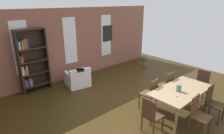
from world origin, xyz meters
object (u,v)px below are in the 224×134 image
Objects in this scene: dining_chair_head_left at (151,115)px; potted_plant_by_shelf at (144,60)px; dining_chair_near_left at (198,114)px; vase_on_table at (179,88)px; armchair_white at (78,79)px; dining_chair_far_left at (150,93)px; dining_chair_near_right at (213,102)px; dining_chair_head_right at (201,84)px; dining_table at (181,92)px; bookshelf_tall at (31,61)px; dining_chair_far_right at (167,85)px.

potted_plant_by_shelf is at bearing 40.93° from dining_chair_head_left.
vase_on_table is at bearing 68.97° from dining_chair_near_left.
vase_on_table reaches higher than armchair_white.
dining_chair_head_left is at bearing 179.94° from vase_on_table.
dining_chair_far_left and dining_chair_near_right have the same top height.
potted_plant_by_shelf is at bearing 51.01° from vase_on_table.
potted_plant_by_shelf is at bearing 62.20° from dining_chair_near_right.
vase_on_table is 0.20× the size of dining_chair_near_right.
dining_chair_head_right is at bearing 0.25° from vase_on_table.
bookshelf_tall reaches higher than dining_table.
dining_chair_near_left is (-0.86, -0.00, 0.00)m from dining_chair_near_right.
dining_chair_near_right is at bearing -59.43° from dining_table.
dining_chair_far_left is 1.15m from dining_chair_head_left.
dining_chair_head_right and dining_chair_head_left have the same top height.
dining_chair_near_right is at bearing -141.04° from dining_chair_head_right.
potted_plant_by_shelf is (3.78, -0.12, -0.02)m from armchair_white.
bookshelf_tall is 1.77m from armchair_white.
vase_on_table is at bearing -128.63° from dining_chair_far_right.
vase_on_table is at bearing -69.76° from dining_chair_far_left.
dining_chair_far_right and dining_chair_head_left have the same top height.
dining_chair_far_left is 1.03× the size of armchair_white.
vase_on_table reaches higher than potted_plant_by_shelf.
dining_chair_near_right and dining_chair_far_right have the same top height.
dining_chair_near_right is at bearing -51.15° from vase_on_table.
dining_table reaches higher than potted_plant_by_shelf.
dining_table is 0.85m from dining_chair_far_right.
dining_chair_near_right is 1.00× the size of dining_chair_head_right.
dining_chair_near_right reaches higher than dining_table.
armchair_white is at bearing 108.46° from dining_table.
dining_chair_head_right is 1.00× the size of dining_chair_near_left.
dining_chair_near_left is at bearing -126.32° from potted_plant_by_shelf.
dining_table is at bearing -71.54° from armchair_white.
dining_chair_near_right is 2.00× the size of potted_plant_by_shelf.
armchair_white is at bearing 110.67° from dining_chair_near_right.
dining_chair_near_right is 1.16m from dining_chair_head_right.
dining_table is 3.74m from armchair_white.
dining_chair_head_right is at bearing -54.61° from armchair_white.
dining_chair_near_right reaches higher than armchair_white.
armchair_white reaches higher than potted_plant_by_shelf.
vase_on_table is at bearing -0.06° from dining_chair_head_left.
armchair_white is 1.94× the size of potted_plant_by_shelf.
dining_chair_far_left is 0.84m from dining_chair_far_right.
dining_chair_near_right is (0.43, -0.72, -0.16)m from dining_table.
dining_table is at bearing -120.29° from dining_chair_far_right.
bookshelf_tall is (-2.57, 4.23, 0.45)m from dining_table.
dining_chair_near_left is 1.15m from dining_chair_head_left.
armchair_white is (-0.75, 4.25, -0.23)m from dining_chair_near_left.
bookshelf_tall is 5.30m from potted_plant_by_shelf.
dining_chair_near_right is 1.44m from dining_chair_far_right.
dining_chair_head_right is 5.77m from bookshelf_tall.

